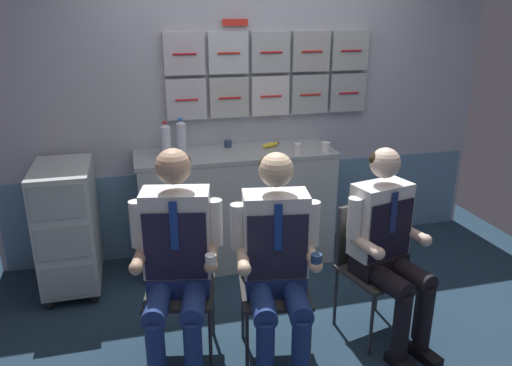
% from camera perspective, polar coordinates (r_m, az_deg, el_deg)
% --- Properties ---
extents(ground, '(4.80, 4.80, 0.04)m').
position_cam_1_polar(ground, '(3.45, 5.30, -16.86)').
color(ground, '#1E3344').
extents(galley_bulkhead, '(4.20, 0.14, 2.15)m').
position_cam_1_polar(galley_bulkhead, '(4.21, -0.31, 6.50)').
color(galley_bulkhead, '#B1B4C3').
rests_on(galley_bulkhead, ground).
extents(galley_counter, '(1.59, 0.53, 0.95)m').
position_cam_1_polar(galley_counter, '(4.08, -2.29, -2.82)').
color(galley_counter, '#A7AFB0').
rests_on(galley_counter, ground).
extents(service_trolley, '(0.40, 0.65, 0.97)m').
position_cam_1_polar(service_trolley, '(3.91, -20.91, -4.53)').
color(service_trolley, black).
rests_on(service_trolley, ground).
extents(folding_chair_left, '(0.47, 0.47, 0.85)m').
position_cam_1_polar(folding_chair_left, '(3.06, -8.68, -10.07)').
color(folding_chair_left, '#2D2D33').
rests_on(folding_chair_left, ground).
extents(crew_member_left, '(0.54, 0.69, 1.31)m').
position_cam_1_polar(crew_member_left, '(2.82, -9.19, -7.97)').
color(crew_member_left, black).
rests_on(crew_member_left, ground).
extents(folding_chair_right, '(0.46, 0.46, 0.85)m').
position_cam_1_polar(folding_chair_right, '(3.02, 1.98, -10.19)').
color(folding_chair_right, '#2D2D33').
rests_on(folding_chair_right, ground).
extents(crew_member_right, '(0.52, 0.66, 1.29)m').
position_cam_1_polar(crew_member_right, '(2.79, 2.45, -8.36)').
color(crew_member_right, black).
rests_on(crew_member_right, ground).
extents(folding_chair_by_counter, '(0.48, 0.48, 0.85)m').
position_cam_1_polar(folding_chair_by_counter, '(3.30, 12.88, -8.04)').
color(folding_chair_by_counter, '#2D2D33').
rests_on(folding_chair_by_counter, ground).
extents(crew_member_by_counter, '(0.50, 0.65, 1.25)m').
position_cam_1_polar(crew_member_by_counter, '(3.12, 15.02, -6.47)').
color(crew_member_by_counter, black).
rests_on(crew_member_by_counter, ground).
extents(water_bottle_clear, '(0.08, 0.08, 0.27)m').
position_cam_1_polar(water_bottle_clear, '(3.85, -10.40, 4.95)').
color(water_bottle_clear, silver).
rests_on(water_bottle_clear, galley_counter).
extents(sparkling_bottle_green, '(0.08, 0.08, 0.27)m').
position_cam_1_polar(sparkling_bottle_green, '(3.95, -8.63, 5.40)').
color(sparkling_bottle_green, silver).
rests_on(sparkling_bottle_green, galley_counter).
extents(espresso_cup_small, '(0.06, 0.06, 0.08)m').
position_cam_1_polar(espresso_cup_small, '(3.87, 4.86, 4.01)').
color(espresso_cup_small, white).
rests_on(espresso_cup_small, galley_counter).
extents(coffee_cup_white, '(0.07, 0.07, 0.08)m').
position_cam_1_polar(coffee_cup_white, '(3.97, 8.05, 4.21)').
color(coffee_cup_white, white).
rests_on(coffee_cup_white, galley_counter).
extents(coffee_cup_spare, '(0.06, 0.06, 0.08)m').
position_cam_1_polar(coffee_cup_spare, '(4.00, -10.51, 4.26)').
color(coffee_cup_spare, white).
rests_on(coffee_cup_spare, galley_counter).
extents(paper_cup_tan, '(0.06, 0.06, 0.06)m').
position_cam_1_polar(paper_cup_tan, '(4.06, -3.27, 4.59)').
color(paper_cup_tan, navy).
rests_on(paper_cup_tan, galley_counter).
extents(snack_banana, '(0.17, 0.10, 0.04)m').
position_cam_1_polar(snack_banana, '(4.05, 1.69, 4.41)').
color(snack_banana, yellow).
rests_on(snack_banana, galley_counter).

